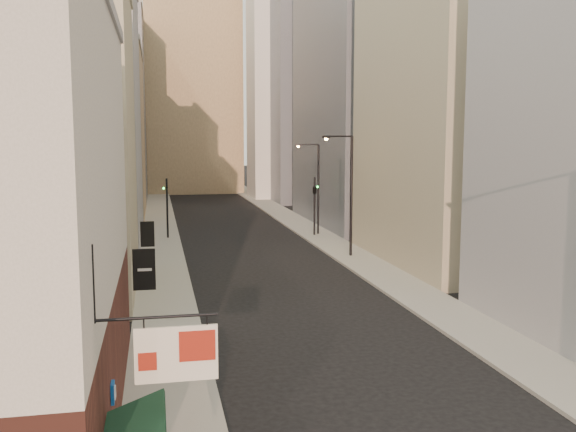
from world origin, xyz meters
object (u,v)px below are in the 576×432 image
object	(u,v)px
streetlamp_far	(316,183)
traffic_light_left	(167,196)
streetlamp_mid	(348,189)
traffic_light_right	(315,192)
white_tower	(279,61)
clock_tower	(192,76)

from	to	relation	value
streetlamp_far	traffic_light_left	bearing A→B (deg)	-168.78
streetlamp_mid	traffic_light_right	world-z (taller)	streetlamp_mid
streetlamp_mid	traffic_light_right	bearing A→B (deg)	85.44
white_tower	streetlamp_mid	xyz separation A→B (m)	(-3.87, -45.02, -13.79)
streetlamp_mid	traffic_light_left	distance (m)	16.19
clock_tower	white_tower	bearing A→B (deg)	-51.84
white_tower	traffic_light_left	size ratio (longest dim) A/B	8.30
traffic_light_left	white_tower	bearing A→B (deg)	-109.19
traffic_light_right	clock_tower	bearing A→B (deg)	-96.56
clock_tower	white_tower	world-z (taller)	clock_tower
white_tower	streetlamp_far	distance (m)	37.62
white_tower	traffic_light_left	world-z (taller)	white_tower
streetlamp_mid	traffic_light_left	world-z (taller)	streetlamp_mid
streetlamp_far	white_tower	bearing A→B (deg)	96.89
streetlamp_far	traffic_light_right	bearing A→B (deg)	-100.07
traffic_light_left	streetlamp_mid	bearing A→B (deg)	144.27
white_tower	streetlamp_mid	distance (m)	47.25
traffic_light_right	streetlamp_mid	bearing A→B (deg)	74.94
streetlamp_mid	traffic_light_right	size ratio (longest dim) A/B	1.69
streetlamp_mid	streetlamp_far	distance (m)	10.37
clock_tower	traffic_light_left	bearing A→B (deg)	-95.87
clock_tower	streetlamp_mid	size ratio (longest dim) A/B	5.32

